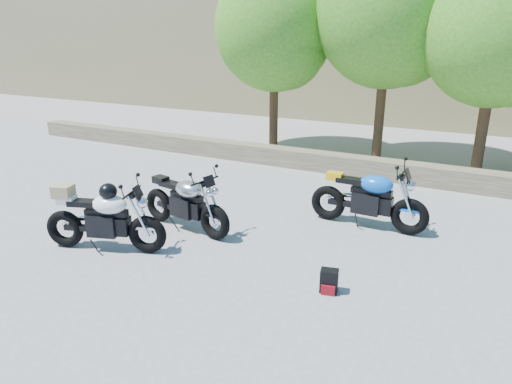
% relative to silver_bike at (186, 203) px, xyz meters
% --- Properties ---
extents(ground, '(90.00, 90.00, 0.00)m').
position_rel_silver_bike_xyz_m(ground, '(0.96, -0.38, -0.53)').
color(ground, gray).
rests_on(ground, ground).
extents(stone_wall, '(22.00, 0.55, 0.50)m').
position_rel_silver_bike_xyz_m(stone_wall, '(0.96, 5.12, -0.28)').
color(stone_wall, brown).
rests_on(stone_wall, ground).
extents(tree_decid_left, '(3.67, 3.67, 5.62)m').
position_rel_silver_bike_xyz_m(tree_decid_left, '(-1.43, 6.76, 3.11)').
color(tree_decid_left, '#382314').
rests_on(tree_decid_left, ground).
extents(tree_decid_mid, '(4.08, 4.08, 6.24)m').
position_rel_silver_bike_xyz_m(tree_decid_mid, '(1.87, 7.16, 3.51)').
color(tree_decid_mid, '#382314').
rests_on(tree_decid_mid, ground).
extents(tree_decid_right, '(3.54, 3.54, 5.41)m').
position_rel_silver_bike_xyz_m(tree_decid_right, '(4.67, 6.56, 2.97)').
color(tree_decid_right, '#382314').
rests_on(tree_decid_right, ground).
extents(silver_bike, '(2.15, 0.68, 1.08)m').
position_rel_silver_bike_xyz_m(silver_bike, '(0.00, 0.00, 0.00)').
color(silver_bike, black).
rests_on(silver_bike, ground).
extents(white_bike, '(2.09, 0.94, 1.20)m').
position_rel_silver_bike_xyz_m(white_bike, '(-0.69, -1.36, 0.06)').
color(white_bike, black).
rests_on(white_bike, ground).
extents(blue_bike, '(2.28, 0.72, 1.14)m').
position_rel_silver_bike_xyz_m(blue_bike, '(2.98, 1.76, 0.03)').
color(blue_bike, black).
rests_on(blue_bike, ground).
extents(backpack, '(0.29, 0.26, 0.34)m').
position_rel_silver_bike_xyz_m(backpack, '(3.15, -0.87, -0.36)').
color(backpack, black).
rests_on(backpack, ground).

